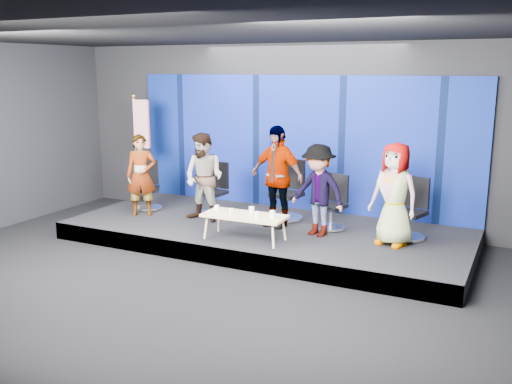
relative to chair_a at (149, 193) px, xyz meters
The scene contains 21 objects.
ground 3.75m from the chair_a, 44.85° to the right, with size 10.00×10.00×0.00m, color black.
room_walls 4.12m from the chair_a, 44.85° to the right, with size 10.02×8.02×3.51m.
riser 2.66m from the chair_a, ahead, with size 7.00×3.00×0.30m, color black.
backdrop 3.11m from the chair_a, 27.15° to the left, with size 7.00×0.08×2.60m, color navy.
chair_a is the anchor object (origin of this frame).
panelist_a 0.68m from the chair_a, 66.99° to the right, with size 0.56×0.37×1.53m, color black.
chair_b 1.41m from the chair_a, ahead, with size 0.60×0.60×0.99m.
panelist_b 1.59m from the chair_a, 11.76° to the right, with size 0.78×0.61×1.61m, color black.
chair_c 2.83m from the chair_a, ahead, with size 0.72×0.72×1.10m.
panelist_c 2.84m from the chair_a, ahead, with size 1.04×0.43×1.78m, color black.
chair_d 3.74m from the chair_a, ahead, with size 0.65×0.65×0.94m.
panelist_d 3.67m from the chair_a, ahead, with size 0.99×0.57×1.53m, color black.
chair_e 5.07m from the chair_a, ahead, with size 0.71×0.71×1.00m.
panelist_e 4.91m from the chair_a, ahead, with size 0.79×0.52×1.62m, color black.
coffee_table 2.85m from the chair_a, 20.95° to the right, with size 1.37×0.61×0.42m.
mug_a 2.37m from the chair_a, 25.25° to the right, with size 0.08×0.08×0.10m, color silver.
mug_b 2.67m from the chair_a, 23.66° to the right, with size 0.08×0.08×0.09m, color silver.
mug_c 2.86m from the chair_a, 18.00° to the right, with size 0.09×0.09×0.11m, color silver.
mug_d 3.12m from the chair_a, 20.65° to the right, with size 0.08×0.08×0.10m, color silver.
mug_e 3.28m from the chair_a, 17.28° to the right, with size 0.09×0.09×0.11m, color silver.
flag_stand 1.11m from the chair_a, 138.53° to the left, with size 0.51×0.30×2.23m.
Camera 1 is at (4.12, -6.33, 3.04)m, focal length 40.00 mm.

